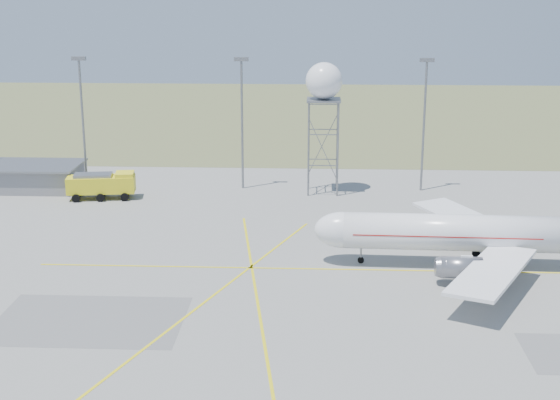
{
  "coord_description": "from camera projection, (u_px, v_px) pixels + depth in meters",
  "views": [
    {
      "loc": [
        1.5,
        -53.05,
        31.06
      ],
      "look_at": [
        -2.88,
        40.0,
        5.3
      ],
      "focal_mm": 50.0,
      "sensor_mm": 36.0,
      "label": 1
    }
  ],
  "objects": [
    {
      "name": "fire_truck",
      "position": [
        103.0,
        186.0,
        116.83
      ],
      "size": [
        10.36,
        5.15,
        4.0
      ],
      "rotation": [
        0.0,
        0.0,
        0.14
      ],
      "color": "yellow",
      "rests_on": "ground"
    },
    {
      "name": "mast_b",
      "position": [
        242.0,
        112.0,
        120.2
      ],
      "size": [
        2.2,
        0.5,
        20.5
      ],
      "color": "slate",
      "rests_on": "ground"
    },
    {
      "name": "grass_strip",
      "position": [
        310.0,
        114.0,
        194.21
      ],
      "size": [
        400.0,
        120.0,
        0.03
      ],
      "primitive_type": "cube",
      "color": "#586939",
      "rests_on": "ground"
    },
    {
      "name": "mast_c",
      "position": [
        424.0,
        114.0,
        118.93
      ],
      "size": [
        2.2,
        0.5,
        20.5
      ],
      "color": "slate",
      "rests_on": "ground"
    },
    {
      "name": "mast_a",
      "position": [
        82.0,
        111.0,
        121.34
      ],
      "size": [
        2.2,
        0.5,
        20.5
      ],
      "color": "slate",
      "rests_on": "ground"
    },
    {
      "name": "building_grey",
      "position": [
        20.0,
        176.0,
        122.56
      ],
      "size": [
        19.0,
        10.0,
        3.9
      ],
      "color": "slate",
      "rests_on": "ground"
    },
    {
      "name": "airliner_main",
      "position": [
        469.0,
        234.0,
        88.19
      ],
      "size": [
        37.08,
        36.05,
        12.61
      ],
      "rotation": [
        0.0,
        0.0,
        3.11
      ],
      "color": "white",
      "rests_on": "ground"
    },
    {
      "name": "radar_tower",
      "position": [
        323.0,
        121.0,
        118.01
      ],
      "size": [
        5.52,
        5.52,
        19.99
      ],
      "color": "slate",
      "rests_on": "ground"
    }
  ]
}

